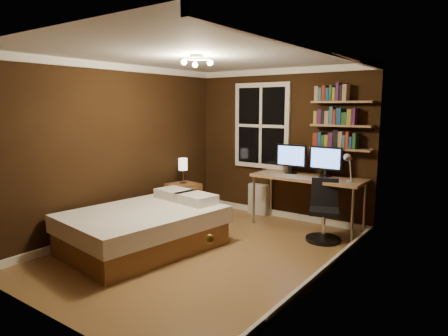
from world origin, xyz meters
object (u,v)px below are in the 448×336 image
Objects in this scene: radiator at (259,199)px; monitor_left at (291,159)px; bed at (145,228)px; bedside_lamp at (183,171)px; desk_lamp at (349,167)px; office_chair at (324,218)px; nightstand at (183,200)px; desk at (308,180)px; monitor_right at (326,162)px.

monitor_left is at bearing -12.65° from radiator.
bed is 4.21× the size of monitor_left.
bedside_lamp is 0.99× the size of desk_lamp.
bedside_lamp is 2.46m from office_chair.
nightstand is 0.51m from bedside_lamp.
desk_lamp is (0.67, -0.13, 0.28)m from desk.
desk_lamp is (0.43, -0.22, -0.01)m from monitor_right.
radiator is (0.94, 0.92, -0.53)m from bedside_lamp.
bed is at bearing -122.69° from desk.
office_chair is (0.20, -0.50, -0.73)m from monitor_right.
desk is at bearing 65.17° from bed.
bedside_lamp is at bearing -135.84° from radiator.
radiator is 1.49m from monitor_right.
desk is 0.74m from desk_lamp.
desk is (1.96, 0.68, 0.46)m from nightstand.
office_chair is (2.40, 0.27, 0.03)m from nightstand.
nightstand is at bearing -154.88° from monitor_left.
office_chair is at bearing 6.33° from bedside_lamp.
bed is 2.44× the size of office_chair.
nightstand is 0.67× the size of office_chair.
nightstand is 2.45m from monitor_right.
desk_lamp is at bearing -27.27° from monitor_right.
bedside_lamp is 0.50× the size of office_chair.
bedside_lamp is at bearing 164.65° from office_chair.
office_chair is at bearing -32.80° from monitor_left.
nightstand is 1.95m from monitor_left.
bedside_lamp is 1.42m from radiator.
monitor_left reaches higher than office_chair.
nightstand is at bearing -160.85° from monitor_right.
bedside_lamp is at bearing -160.93° from desk.
office_chair is (1.46, -0.65, 0.05)m from radiator.
desk is at bearing -160.20° from monitor_right.
bed is 1.65m from bedside_lamp.
bed is at bearing -55.54° from nightstand.
monitor_right is at bearing 152.73° from desk_lamp.
office_chair reaches higher than radiator.
bedside_lamp is at bearing -168.33° from desk_lamp.
office_chair reaches higher than bed.
monitor_left is (1.63, 0.76, 0.76)m from nightstand.
office_chair is at bearing -24.09° from radiator.
radiator is at bearing 56.18° from nightstand.
monitor_right reaches higher than radiator.
bed is 1.57m from nightstand.
desk_lamp reaches higher than radiator.
radiator is at bearing 44.16° from bedside_lamp.
monitor_right is (1.60, 2.21, 0.77)m from bed.
nightstand is 2.42m from office_chair.
monitor_right is at bearing 19.80° from desk.
bedside_lamp reaches higher than desk.
monitor_left reaches higher than radiator.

